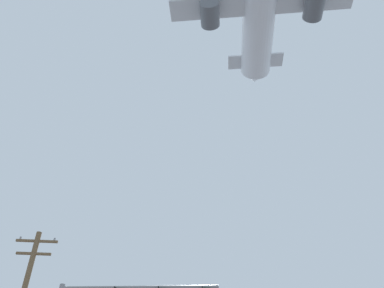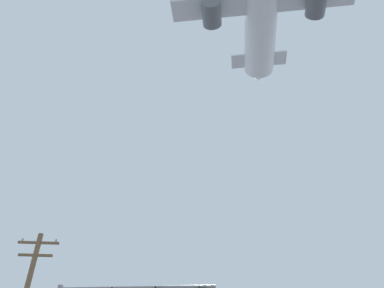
{
  "view_description": "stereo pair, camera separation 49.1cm",
  "coord_description": "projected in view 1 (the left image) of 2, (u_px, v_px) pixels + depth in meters",
  "views": [
    {
      "loc": [
        -1.32,
        -5.8,
        1.29
      ],
      "look_at": [
        0.55,
        12.64,
        15.37
      ],
      "focal_mm": 34.79,
      "sensor_mm": 36.0,
      "label": 1
    },
    {
      "loc": [
        -0.83,
        -5.85,
        1.29
      ],
      "look_at": [
        0.55,
        12.64,
        15.37
      ],
      "focal_mm": 34.79,
      "sensor_mm": 36.0,
      "label": 2
    }
  ],
  "objects": []
}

